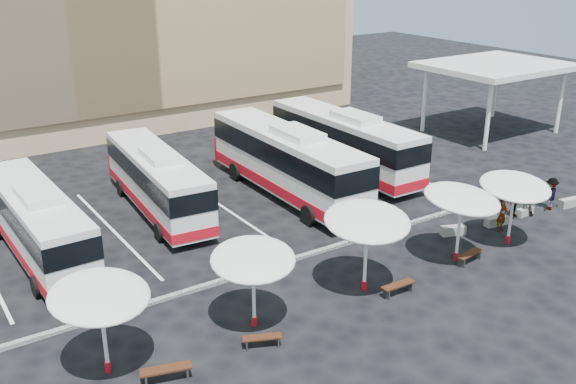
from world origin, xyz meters
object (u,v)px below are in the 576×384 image
passenger_2 (514,201)px  passenger_3 (550,194)px  sunshade_3 (462,199)px  wood_bench_2 (398,286)px  conc_bench_0 (453,230)px  conc_bench_3 (569,203)px  wood_bench_1 (262,339)px  conc_bench_2 (525,212)px  wood_bench_0 (166,371)px  sunshade_1 (253,259)px  bus_3 (344,140)px  bus_1 (157,179)px  bus_0 (36,221)px  sunshade_4 (515,187)px  bus_2 (287,160)px  sunshade_0 (100,296)px  passenger_0 (502,214)px  passenger_1 (527,199)px  wood_bench_3 (469,255)px  conc_bench_1 (496,221)px  sunshade_2 (367,221)px

passenger_2 → passenger_3: 2.50m
sunshade_3 → wood_bench_2: 5.02m
conc_bench_0 → conc_bench_3: bearing=-6.7°
wood_bench_1 → conc_bench_2: 17.81m
wood_bench_0 → conc_bench_0: bearing=9.7°
sunshade_1 → bus_3: bearing=41.4°
bus_1 → bus_0: bearing=-157.7°
sunshade_4 → wood_bench_2: sunshade_4 is taller
sunshade_3 → wood_bench_2: sunshade_3 is taller
conc_bench_2 → passenger_2: size_ratio=0.61×
wood_bench_2 → passenger_2: passenger_2 is taller
conc_bench_2 → conc_bench_3: size_ratio=0.89×
sunshade_1 → conc_bench_2: size_ratio=3.78×
bus_2 → wood_bench_0: 17.29m
sunshade_0 → conc_bench_0: 17.87m
sunshade_0 → passenger_2: 21.99m
passenger_0 → passenger_1: passenger_1 is taller
bus_3 → sunshade_1: (-13.61, -12.00, 0.74)m
wood_bench_0 → conc_bench_0: (16.23, 2.76, -0.16)m
conc_bench_0 → sunshade_4: bearing=-55.3°
wood_bench_2 → passenger_0: 8.69m
sunshade_1 → wood_bench_2: size_ratio=2.68×
bus_0 → conc_bench_2: bearing=-23.6°
wood_bench_0 → passenger_3: 23.06m
sunshade_0 → sunshade_1: 5.45m
sunshade_0 → passenger_3: bearing=1.6°
bus_2 → passenger_0: 11.76m
sunshade_0 → wood_bench_3: (16.01, -1.23, -2.49)m
bus_2 → passenger_3: 14.25m
passenger_1 → conc_bench_1: bearing=36.4°
bus_2 → wood_bench_2: (-2.46, -11.83, -1.72)m
conc_bench_2 → sunshade_2: bearing=-173.6°
wood_bench_1 → conc_bench_3: bearing=5.3°
bus_3 → sunshade_2: 14.92m
sunshade_1 → conc_bench_2: sunshade_1 is taller
sunshade_3 → conc_bench_1: (4.62, 1.59, -2.72)m
bus_3 → sunshade_4: size_ratio=2.97×
wood_bench_0 → wood_bench_1: size_ratio=1.20×
bus_1 → conc_bench_2: size_ratio=10.42×
conc_bench_0 → wood_bench_1: bearing=-167.3°
sunshade_3 → conc_bench_1: sunshade_3 is taller
wood_bench_2 → conc_bench_2: 11.41m
wood_bench_1 → passenger_2: passenger_2 is taller
conc_bench_3 → passenger_0: passenger_0 is taller
wood_bench_3 → passenger_2: bearing=21.2°
wood_bench_0 → passenger_2: passenger_2 is taller
bus_1 → conc_bench_1: 17.54m
sunshade_1 → wood_bench_1: 2.79m
conc_bench_1 → bus_2: bearing=124.0°
bus_1 → sunshade_3: (8.78, -12.80, 1.16)m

